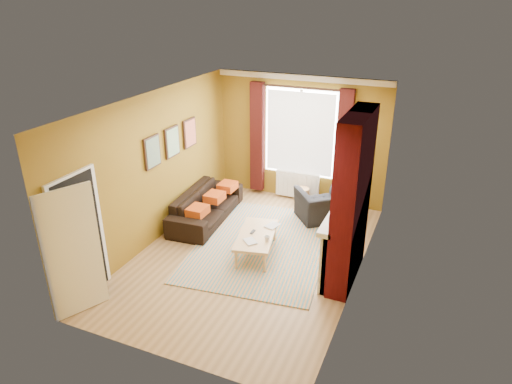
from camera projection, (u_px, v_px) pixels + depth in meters
ground at (251, 255)px, 8.26m from camera, size 5.50×5.50×0.00m
room_walls at (291, 185)px, 7.72m from camera, size 3.82×5.54×2.83m
striped_rug at (262, 244)px, 8.59m from camera, size 2.77×3.57×0.02m
sofa at (206, 205)px, 9.44m from camera, size 1.01×2.21×0.63m
armchair at (323, 205)px, 9.41m from camera, size 1.34×1.33×0.66m
coffee_table at (256, 236)px, 8.15m from camera, size 0.87×1.34×0.41m
wicker_stool at (302, 197)px, 10.12m from camera, size 0.32×0.32×0.40m
floor_lamp at (357, 161)px, 9.31m from camera, size 0.28×0.28×1.52m
book_a at (245, 242)px, 7.84m from camera, size 0.31×0.30×0.02m
book_b at (268, 224)px, 8.46m from camera, size 0.27×0.32×0.02m
mug at (267, 239)px, 7.90m from camera, size 0.13×0.13×0.09m
tv_remote at (253, 232)px, 8.18m from camera, size 0.05×0.15×0.02m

